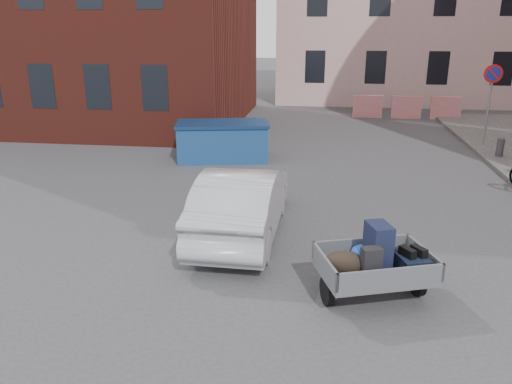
# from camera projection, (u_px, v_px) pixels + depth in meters

# --- Properties ---
(ground) EXTENTS (120.00, 120.00, 0.00)m
(ground) POSITION_uv_depth(u_px,v_px,m) (284.00, 258.00, 8.92)
(ground) COLOR #38383A
(ground) RESTS_ON ground
(no_parking_sign) EXTENTS (0.60, 0.09, 2.65)m
(no_parking_sign) POSITION_uv_depth(u_px,v_px,m) (491.00, 88.00, 16.41)
(no_parking_sign) COLOR gray
(no_parking_sign) RESTS_ON sidewalk
(barriers) EXTENTS (4.70, 0.18, 1.00)m
(barriers) POSITION_uv_depth(u_px,v_px,m) (406.00, 107.00, 22.31)
(barriers) COLOR red
(barriers) RESTS_ON ground
(trailer) EXTENTS (1.87, 1.98, 1.20)m
(trailer) POSITION_uv_depth(u_px,v_px,m) (374.00, 263.00, 7.37)
(trailer) COLOR black
(trailer) RESTS_ON ground
(dumpster) EXTENTS (3.02, 1.96, 1.17)m
(dumpster) POSITION_uv_depth(u_px,v_px,m) (223.00, 141.00, 15.33)
(dumpster) COLOR navy
(dumpster) RESTS_ON ground
(silver_car) EXTENTS (1.47, 4.11, 1.35)m
(silver_car) POSITION_uv_depth(u_px,v_px,m) (242.00, 201.00, 9.76)
(silver_car) COLOR #A7A9AE
(silver_car) RESTS_ON ground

